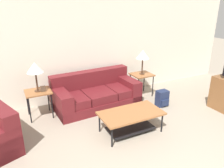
{
  "coord_description": "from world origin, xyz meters",
  "views": [
    {
      "loc": [
        -1.95,
        -1.29,
        2.44
      ],
      "look_at": [
        -0.01,
        2.61,
        0.8
      ],
      "focal_mm": 35.0,
      "sensor_mm": 36.0,
      "label": 1
    }
  ],
  "objects_px": {
    "couch": "(96,94)",
    "coffee_table": "(131,117)",
    "side_table_right": "(142,76)",
    "table_lamp_right": "(143,55)",
    "side_table_left": "(38,94)",
    "table_lamp_left": "(35,68)",
    "backpack": "(162,98)"
  },
  "relations": [
    {
      "from": "coffee_table",
      "to": "table_lamp_left",
      "type": "xyz_separation_m",
      "value": [
        -1.5,
        1.45,
        0.82
      ]
    },
    {
      "from": "side_table_right",
      "to": "coffee_table",
      "type": "bearing_deg",
      "value": -129.88
    },
    {
      "from": "backpack",
      "to": "coffee_table",
      "type": "bearing_deg",
      "value": -153.17
    },
    {
      "from": "side_table_right",
      "to": "backpack",
      "type": "relative_size",
      "value": 1.56
    },
    {
      "from": "table_lamp_right",
      "to": "backpack",
      "type": "relative_size",
      "value": 1.64
    },
    {
      "from": "table_lamp_right",
      "to": "couch",
      "type": "bearing_deg",
      "value": -179.19
    },
    {
      "from": "coffee_table",
      "to": "side_table_right",
      "type": "xyz_separation_m",
      "value": [
        1.21,
        1.45,
        0.23
      ]
    },
    {
      "from": "coffee_table",
      "to": "side_table_left",
      "type": "xyz_separation_m",
      "value": [
        -1.5,
        1.45,
        0.23
      ]
    },
    {
      "from": "side_table_right",
      "to": "table_lamp_left",
      "type": "distance_m",
      "value": 2.78
    },
    {
      "from": "table_lamp_right",
      "to": "backpack",
      "type": "bearing_deg",
      "value": -82.62
    },
    {
      "from": "side_table_left",
      "to": "backpack",
      "type": "xyz_separation_m",
      "value": [
        2.81,
        -0.79,
        -0.36
      ]
    },
    {
      "from": "coffee_table",
      "to": "backpack",
      "type": "xyz_separation_m",
      "value": [
        1.31,
        0.66,
        -0.13
      ]
    },
    {
      "from": "couch",
      "to": "backpack",
      "type": "relative_size",
      "value": 5.35
    },
    {
      "from": "couch",
      "to": "coffee_table",
      "type": "xyz_separation_m",
      "value": [
        0.15,
        -1.43,
        0.03
      ]
    },
    {
      "from": "side_table_left",
      "to": "side_table_right",
      "type": "bearing_deg",
      "value": 0.0
    },
    {
      "from": "side_table_left",
      "to": "table_lamp_left",
      "type": "xyz_separation_m",
      "value": [
        0.0,
        -0.0,
        0.59
      ]
    },
    {
      "from": "side_table_right",
      "to": "table_lamp_right",
      "type": "relative_size",
      "value": 0.95
    },
    {
      "from": "side_table_right",
      "to": "backpack",
      "type": "bearing_deg",
      "value": -82.62
    },
    {
      "from": "side_table_right",
      "to": "couch",
      "type": "bearing_deg",
      "value": -179.19
    },
    {
      "from": "side_table_left",
      "to": "table_lamp_left",
      "type": "height_order",
      "value": "table_lamp_left"
    },
    {
      "from": "side_table_right",
      "to": "table_lamp_left",
      "type": "bearing_deg",
      "value": -180.0
    },
    {
      "from": "side_table_right",
      "to": "backpack",
      "type": "height_order",
      "value": "side_table_right"
    },
    {
      "from": "side_table_right",
      "to": "table_lamp_right",
      "type": "distance_m",
      "value": 0.59
    },
    {
      "from": "side_table_right",
      "to": "backpack",
      "type": "distance_m",
      "value": 0.87
    },
    {
      "from": "table_lamp_right",
      "to": "side_table_right",
      "type": "bearing_deg",
      "value": 63.43
    },
    {
      "from": "side_table_left",
      "to": "coffee_table",
      "type": "bearing_deg",
      "value": -44.02
    },
    {
      "from": "couch",
      "to": "table_lamp_right",
      "type": "bearing_deg",
      "value": 0.81
    },
    {
      "from": "coffee_table",
      "to": "backpack",
      "type": "distance_m",
      "value": 1.48
    },
    {
      "from": "table_lamp_left",
      "to": "table_lamp_right",
      "type": "bearing_deg",
      "value": 0.0
    },
    {
      "from": "backpack",
      "to": "couch",
      "type": "bearing_deg",
      "value": 152.31
    },
    {
      "from": "side_table_left",
      "to": "side_table_right",
      "type": "xyz_separation_m",
      "value": [
        2.71,
        0.0,
        0.0
      ]
    },
    {
      "from": "side_table_left",
      "to": "table_lamp_left",
      "type": "relative_size",
      "value": 0.95
    }
  ]
}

